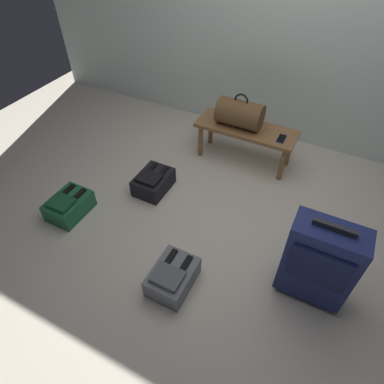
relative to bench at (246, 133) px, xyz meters
The scene contains 8 objects.
ground_plane 1.00m from the bench, 82.55° to the right, with size 6.60×6.60×0.00m, color beige.
bench is the anchor object (origin of this frame).
duffel_bag_brown 0.21m from the bench, behind, with size 0.44×0.26×0.34m.
cell_phone 0.37m from the bench, ahead, with size 0.07×0.14×0.01m.
suitcase_upright_navy 1.58m from the bench, 52.41° to the right, with size 0.46×0.25×0.74m.
backpack_green 1.83m from the bench, 127.59° to the right, with size 0.28×0.38×0.21m.
backpack_grey 1.66m from the bench, 87.55° to the right, with size 0.28×0.38×0.21m.
backpack_dark 1.05m from the bench, 126.07° to the right, with size 0.28×0.38×0.21m.
Camera 1 is at (0.66, -1.78, 2.19)m, focal length 30.58 mm.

